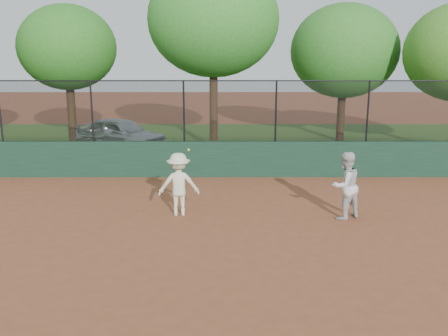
{
  "coord_description": "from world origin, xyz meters",
  "views": [
    {
      "loc": [
        0.78,
        -10.22,
        4.16
      ],
      "look_at": [
        0.8,
        2.2,
        1.2
      ],
      "focal_mm": 40.0,
      "sensor_mm": 36.0,
      "label": 1
    }
  ],
  "objects_px": {
    "tree_1": "(67,48)",
    "player_main": "(179,184)",
    "tree_3": "(344,51)",
    "tree_2": "(213,20)",
    "player_second": "(345,186)",
    "parked_car": "(121,134)"
  },
  "relations": [
    {
      "from": "tree_1",
      "to": "tree_2",
      "type": "distance_m",
      "value": 6.49
    },
    {
      "from": "tree_2",
      "to": "tree_3",
      "type": "relative_size",
      "value": 1.24
    },
    {
      "from": "tree_1",
      "to": "tree_2",
      "type": "xyz_separation_m",
      "value": [
        6.31,
        -1.0,
        1.1
      ]
    },
    {
      "from": "tree_1",
      "to": "tree_2",
      "type": "relative_size",
      "value": 0.79
    },
    {
      "from": "parked_car",
      "to": "player_second",
      "type": "xyz_separation_m",
      "value": [
        7.37,
        -8.84,
        0.17
      ]
    },
    {
      "from": "player_main",
      "to": "parked_car",
      "type": "bearing_deg",
      "value": 110.52
    },
    {
      "from": "tree_1",
      "to": "player_main",
      "type": "bearing_deg",
      "value": -60.31
    },
    {
      "from": "player_second",
      "to": "tree_3",
      "type": "height_order",
      "value": "tree_3"
    },
    {
      "from": "tree_3",
      "to": "player_second",
      "type": "bearing_deg",
      "value": -102.34
    },
    {
      "from": "parked_car",
      "to": "player_second",
      "type": "distance_m",
      "value": 11.51
    },
    {
      "from": "player_second",
      "to": "tree_2",
      "type": "distance_m",
      "value": 10.69
    },
    {
      "from": "tree_1",
      "to": "tree_3",
      "type": "xyz_separation_m",
      "value": [
        12.14,
        0.85,
        -0.15
      ]
    },
    {
      "from": "player_main",
      "to": "tree_2",
      "type": "xyz_separation_m",
      "value": [
        0.73,
        8.78,
        4.51
      ]
    },
    {
      "from": "parked_car",
      "to": "player_main",
      "type": "bearing_deg",
      "value": -131.89
    },
    {
      "from": "player_main",
      "to": "tree_3",
      "type": "xyz_separation_m",
      "value": [
        6.57,
        10.63,
        3.26
      ]
    },
    {
      "from": "tree_1",
      "to": "parked_car",
      "type": "bearing_deg",
      "value": -27.6
    },
    {
      "from": "player_main",
      "to": "tree_2",
      "type": "relative_size",
      "value": 0.23
    },
    {
      "from": "parked_car",
      "to": "player_main",
      "type": "distance_m",
      "value": 9.12
    },
    {
      "from": "tree_3",
      "to": "parked_car",
      "type": "bearing_deg",
      "value": -167.9
    },
    {
      "from": "player_second",
      "to": "parked_car",
      "type": "bearing_deg",
      "value": -79.51
    },
    {
      "from": "tree_1",
      "to": "tree_3",
      "type": "relative_size",
      "value": 0.98
    },
    {
      "from": "parked_car",
      "to": "tree_1",
      "type": "distance_m",
      "value": 4.44
    }
  ]
}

